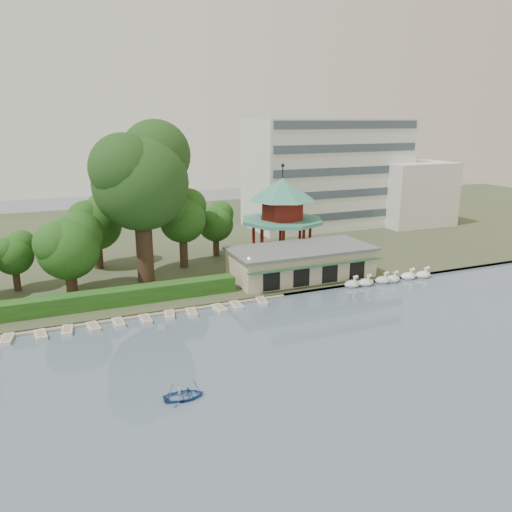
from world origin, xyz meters
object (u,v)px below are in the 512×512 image
pavilion (282,210)px  big_tree (141,174)px  dock (138,315)px  rowboat_with_passengers (184,393)px  boathouse (301,262)px

pavilion → big_tree: (-20.84, -3.81, 6.33)m
dock → rowboat_with_passengers: bearing=-88.6°
dock → pavilion: 29.14m
pavilion → rowboat_with_passengers: bearing=-125.9°
boathouse → pavilion: size_ratio=1.38×
boathouse → rowboat_with_passengers: boathouse is taller
dock → pavilion: bearing=31.7°
big_tree → dock: bearing=-106.0°
rowboat_with_passengers → big_tree: bearing=84.6°
big_tree → rowboat_with_passengers: 31.77m
boathouse → rowboat_with_passengers: (-21.56, -22.48, -1.92)m
rowboat_with_passengers → pavilion: bearing=54.1°
boathouse → rowboat_with_passengers: bearing=-133.8°
boathouse → pavilion: pavilion is taller
dock → pavilion: (24.00, 14.80, 7.36)m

